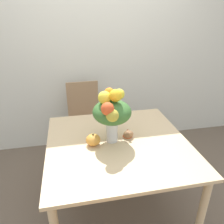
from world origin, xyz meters
TOP-DOWN VIEW (x-y plane):
  - ground_plane at (0.00, 0.00)m, footprint 12.00×12.00m
  - wall_back at (0.00, 1.30)m, footprint 8.00×0.06m
  - dining_table at (0.00, 0.00)m, footprint 1.22×1.20m
  - flower_vase at (-0.05, 0.03)m, footprint 0.32×0.41m
  - pumpkin at (-0.22, -0.00)m, footprint 0.12×0.12m
  - turkey_figurine at (0.11, 0.06)m, footprint 0.09×0.12m
  - dining_chair_near_window at (-0.22, 0.94)m, footprint 0.43×0.43m

SIDE VIEW (x-z plane):
  - ground_plane at x=0.00m, z-range 0.00..0.00m
  - dining_chair_near_window at x=-0.22m, z-range 0.01..1.01m
  - dining_table at x=0.00m, z-range 0.29..1.05m
  - turkey_figurine at x=0.11m, z-range 0.76..0.84m
  - pumpkin at x=-0.22m, z-range 0.75..0.87m
  - flower_vase at x=-0.05m, z-range 0.80..1.29m
  - wall_back at x=0.00m, z-range 0.00..2.70m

